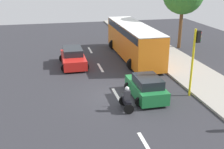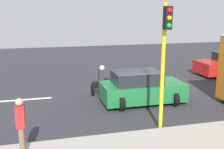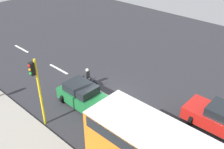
{
  "view_description": "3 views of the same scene",
  "coord_description": "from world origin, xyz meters",
  "px_view_note": "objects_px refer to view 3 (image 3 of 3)",
  "views": [
    {
      "loc": [
        -4.13,
        -16.76,
        7.77
      ],
      "look_at": [
        -0.07,
        1.13,
        1.1
      ],
      "focal_mm": 45.07,
      "sensor_mm": 36.0,
      "label": 1
    },
    {
      "loc": [
        13.41,
        -5.12,
        4.22
      ],
      "look_at": [
        -0.22,
        -1.63,
        0.96
      ],
      "focal_mm": 44.09,
      "sensor_mm": 36.0,
      "label": 2
    },
    {
      "loc": [
        10.81,
        10.16,
        10.76
      ],
      "look_at": [
        -0.69,
        -0.44,
        1.41
      ],
      "focal_mm": 40.91,
      "sensor_mm": 36.0,
      "label": 3
    }
  ],
  "objects_px": {
    "car_red": "(223,119)",
    "car_green": "(84,96)",
    "motorcycle": "(88,79)",
    "traffic_light_corner": "(37,85)"
  },
  "relations": [
    {
      "from": "car_red",
      "to": "car_green",
      "type": "xyz_separation_m",
      "value": [
        4.02,
        -7.89,
        -0.0
      ]
    },
    {
      "from": "car_red",
      "to": "motorcycle",
      "type": "xyz_separation_m",
      "value": [
        2.29,
        -9.31,
        -0.07
      ]
    },
    {
      "from": "motorcycle",
      "to": "traffic_light_corner",
      "type": "xyz_separation_m",
      "value": [
        4.78,
        1.09,
        2.29
      ]
    },
    {
      "from": "car_green",
      "to": "motorcycle",
      "type": "height_order",
      "value": "motorcycle"
    },
    {
      "from": "car_green",
      "to": "traffic_light_corner",
      "type": "relative_size",
      "value": 0.85
    },
    {
      "from": "car_red",
      "to": "motorcycle",
      "type": "bearing_deg",
      "value": -76.2
    },
    {
      "from": "car_green",
      "to": "motorcycle",
      "type": "bearing_deg",
      "value": -140.57
    },
    {
      "from": "motorcycle",
      "to": "traffic_light_corner",
      "type": "relative_size",
      "value": 0.34
    },
    {
      "from": "car_red",
      "to": "car_green",
      "type": "bearing_deg",
      "value": -63.01
    },
    {
      "from": "motorcycle",
      "to": "car_green",
      "type": "bearing_deg",
      "value": 39.43
    }
  ]
}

